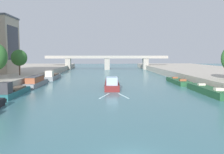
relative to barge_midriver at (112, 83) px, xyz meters
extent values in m
cube|color=maroon|center=(0.02, 0.51, -0.32)|extent=(3.73, 17.16, 1.21)
cube|color=maroon|center=(0.29, 9.39, -0.20)|extent=(3.08, 1.35, 0.97)
cube|color=maroon|center=(0.02, 0.51, 0.31)|extent=(3.79, 17.16, 0.06)
cube|color=#9EBCD6|center=(-0.16, -5.29, 1.20)|extent=(2.51, 3.49, 1.71)
cube|color=black|center=(-0.11, -3.57, 1.45)|extent=(1.92, 0.09, 0.48)
cube|color=brown|center=(0.07, 2.21, 0.52)|extent=(2.77, 8.95, 0.36)
cylinder|color=#232328|center=(0.34, -4.62, 0.89)|extent=(0.07, 0.07, 1.10)
cube|color=silver|center=(1.73, -12.38, -0.92)|extent=(1.82, 5.90, 0.03)
cube|color=silver|center=(-1.87, -12.27, -0.92)|extent=(2.17, 5.82, 0.03)
cube|color=#23666B|center=(-19.39, -11.20, -0.43)|extent=(2.42, 11.94, 0.99)
cube|color=#23666B|center=(-19.43, -4.89, -0.33)|extent=(2.24, 1.23, 0.86)
cube|color=#23666B|center=(-19.39, -11.20, 0.09)|extent=(2.47, 11.94, 0.06)
cube|color=#38383D|center=(-19.36, -15.25, 1.13)|extent=(1.78, 2.40, 2.01)
cube|color=black|center=(-19.37, -14.05, 1.43)|extent=(1.41, 0.04, 0.56)
cube|color=brown|center=(-19.40, -10.01, 0.30)|extent=(1.87, 6.21, 0.36)
cylinder|color=#232328|center=(-19.01, -14.77, 0.67)|extent=(0.07, 0.07, 1.10)
cube|color=gray|center=(-19.29, 3.13, -0.39)|extent=(2.80, 13.58, 1.07)
cube|color=gray|center=(-19.30, 10.27, -0.29)|extent=(2.64, 1.23, 0.90)
cube|color=gray|center=(-19.29, 3.13, 0.17)|extent=(2.85, 13.58, 0.06)
cube|color=#9E5133|center=(-19.29, 2.45, 0.89)|extent=(2.29, 8.69, 1.37)
cube|color=#4C4C51|center=(-19.29, 2.45, 1.61)|extent=(2.46, 8.95, 0.08)
cylinder|color=#232328|center=(-18.86, -0.94, 0.75)|extent=(0.07, 0.07, 1.10)
cube|color=gray|center=(-18.73, 20.31, -0.33)|extent=(3.02, 14.13, 1.21)
cube|color=gray|center=(-18.83, 27.70, -0.21)|extent=(2.71, 1.29, 0.97)
cube|color=gray|center=(-18.73, 20.31, 0.31)|extent=(3.08, 14.13, 0.06)
cube|color=beige|center=(-18.66, 15.52, 1.22)|extent=(2.16, 2.85, 1.76)
cube|color=black|center=(-18.68, 16.94, 1.48)|extent=(1.70, 0.05, 0.49)
cube|color=brown|center=(-18.75, 21.72, 0.52)|extent=(2.31, 7.36, 0.36)
cylinder|color=#232328|center=(-18.25, 16.09, 0.89)|extent=(0.07, 0.07, 1.10)
cube|color=#235633|center=(19.18, -10.65, -0.30)|extent=(2.98, 15.19, 1.25)
cube|color=#235633|center=(19.21, -2.71, -0.18)|extent=(2.78, 1.27, 1.00)
cube|color=#235633|center=(19.18, -10.65, 0.35)|extent=(3.04, 15.19, 0.06)
cube|color=beige|center=(19.19, -7.31, 0.58)|extent=(1.46, 0.91, 0.40)
cube|color=beige|center=(19.16, -14.90, 0.62)|extent=(1.61, 1.11, 0.48)
cylinder|color=#232328|center=(19.60, -15.21, 0.93)|extent=(0.07, 0.07, 1.10)
cube|color=#235633|center=(18.72, 6.95, -0.40)|extent=(3.27, 14.10, 1.06)
cube|color=#235633|center=(18.88, 14.32, -0.29)|extent=(2.85, 1.29, 0.90)
cube|color=#235633|center=(18.72, 6.95, 0.16)|extent=(3.33, 14.10, 0.06)
cube|color=#9E5133|center=(18.79, 10.04, 0.39)|extent=(1.50, 0.93, 0.40)
cube|color=#9E5133|center=(18.64, 3.02, 0.43)|extent=(1.66, 1.13, 0.48)
cylinder|color=#232328|center=(19.07, 2.73, 0.74)|extent=(0.07, 0.07, 1.10)
cylinder|color=brown|center=(-24.97, 7.82, 3.20)|extent=(0.29, 0.29, 3.56)
ellipsoid|color=#336B2D|center=(-24.97, 7.82, 6.19)|extent=(4.23, 4.23, 4.39)
cube|color=#232833|center=(-29.20, 15.42, 10.58)|extent=(0.04, 8.58, 9.99)
cube|color=#9E998E|center=(0.03, 70.48, 5.47)|extent=(66.31, 4.40, 0.60)
cube|color=#9E998E|center=(0.03, 68.48, 6.22)|extent=(66.31, 0.30, 0.90)
cube|color=#9E998E|center=(0.03, 72.48, 6.22)|extent=(66.31, 0.30, 0.90)
cube|color=#9E998E|center=(-21.12, 70.48, 2.12)|extent=(2.80, 3.60, 6.11)
cube|color=#9E998E|center=(0.03, 70.48, 2.12)|extent=(2.80, 3.60, 6.11)
cube|color=#9E998E|center=(21.19, 70.48, 2.12)|extent=(2.80, 3.60, 6.11)
camera|label=1|loc=(-2.12, -56.35, 6.84)|focal=37.19mm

